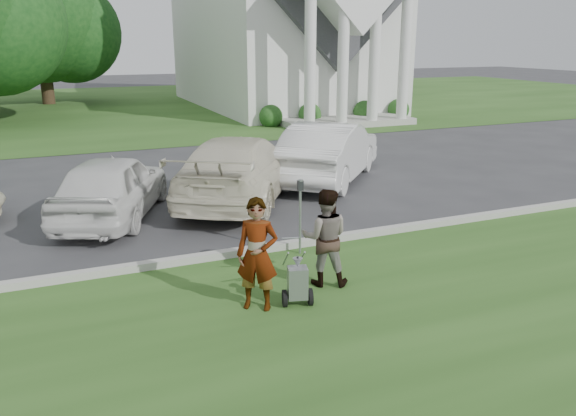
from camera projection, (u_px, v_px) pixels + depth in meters
ground at (298, 259)px, 10.35m from camera, size 120.00×120.00×0.00m
grass_strip at (386, 334)px, 7.69m from camera, size 80.00×7.00×0.01m
church_lawn at (120, 106)px, 34.20m from camera, size 80.00×30.00×0.01m
curb at (287, 245)px, 10.81m from camera, size 80.00×0.18×0.15m
church at (281, 3)px, 32.39m from camera, size 9.19×19.00×24.10m
tree_back at (40, 25)px, 34.00m from camera, size 9.61×7.60×8.89m
striping_cart at (297, 284)px, 8.43m from camera, size 0.59×0.96×0.84m
person_left at (257, 256)px, 8.20m from camera, size 0.74×0.68×1.70m
person_right at (325, 238)px, 9.04m from camera, size 0.97×0.88×1.61m
parking_meter_near at (300, 208)px, 10.33m from camera, size 0.10×0.09×1.44m
car_b at (112, 186)px, 12.55m from camera, size 3.29×4.67×1.48m
car_c at (239, 168)px, 13.97m from camera, size 4.86×5.90×1.61m
car_d at (329, 151)px, 15.93m from camera, size 4.74×4.96×1.68m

